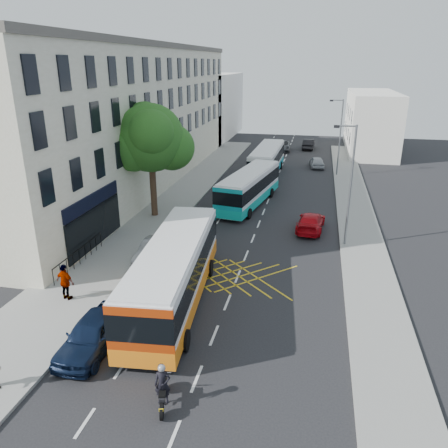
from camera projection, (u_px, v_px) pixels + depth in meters
The scene contains 21 objects.
ground at pixel (214, 335), 20.03m from camera, with size 120.00×120.00×0.00m, color black.
pavement_left at pixel (155, 216), 35.42m from camera, with size 5.00×70.00×0.15m, color gray.
pavement_right at pixel (359, 231), 32.28m from camera, with size 3.00×70.00×0.15m, color gray.
terrace_main at pixel (133, 116), 42.87m from camera, with size 8.30×45.00×13.50m.
terrace_far at pixel (208, 106), 71.45m from camera, with size 8.00×20.00×10.00m, color silver.
building_right at pixel (371, 122), 60.46m from camera, with size 6.00×18.00×8.00m, color silver.
street_tree at pixel (150, 139), 33.23m from camera, with size 6.30×5.70×8.80m.
lamp_near at pixel (349, 180), 28.20m from camera, with size 1.45×0.15×8.00m.
lamp_far at pixel (339, 134), 46.53m from camera, with size 1.45×0.15×8.00m.
railings at pixel (79, 256), 26.55m from camera, with size 0.08×5.60×1.14m, color black, non-canonical shape.
bus_near at pixel (174, 272), 22.22m from camera, with size 3.81×12.00×3.32m.
bus_mid at pixel (249, 188), 37.86m from camera, with size 4.19×10.78×2.96m.
bus_far at pixel (267, 160), 48.03m from camera, with size 2.95×11.02×3.08m.
motorbike at pixel (163, 386), 15.71m from camera, with size 0.75×1.95×1.76m.
parked_car_blue at pixel (93, 334), 18.83m from camera, with size 1.83×4.55×1.55m, color black.
parked_car_silver at pixel (154, 250), 27.45m from camera, with size 1.39×3.98×1.31m, color #929599.
red_hatchback at pixel (311, 222), 32.37m from camera, with size 1.83×4.50×1.31m, color #BB0810.
distant_car_grey at pixel (282, 146), 61.47m from camera, with size 2.29×4.96×1.38m, color #414348.
distant_car_silver at pixel (317, 162), 51.72m from camera, with size 1.54×3.82×1.30m, color #ACAEB4.
distant_car_dark at pixel (309, 144), 62.69m from camera, with size 1.50×4.31×1.42m, color black.
pedestrian_far at pixel (65, 282), 22.48m from camera, with size 1.15×0.48×1.96m, color gray.
Camera 1 is at (4.01, -16.52, 11.78)m, focal length 35.00 mm.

